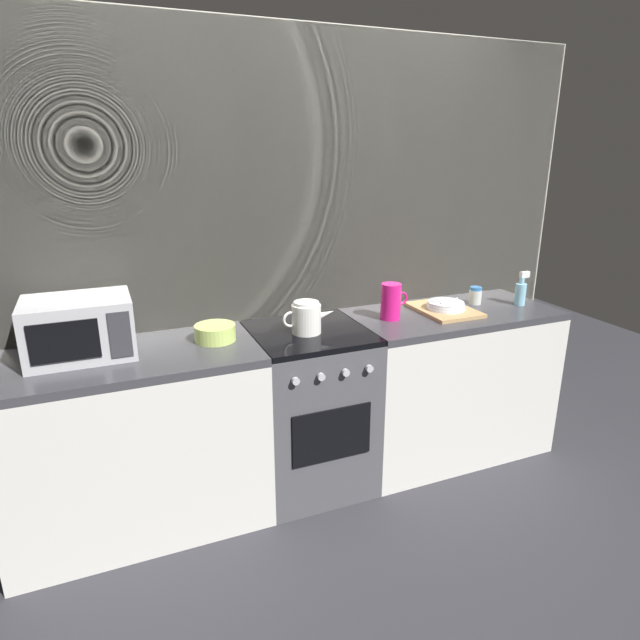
# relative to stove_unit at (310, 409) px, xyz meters

# --- Properties ---
(ground_plane) EXTENTS (8.00, 8.00, 0.00)m
(ground_plane) POSITION_rel_stove_unit_xyz_m (0.00, 0.00, -0.45)
(ground_plane) COLOR #2D2D33
(back_wall) EXTENTS (3.60, 0.05, 2.40)m
(back_wall) POSITION_rel_stove_unit_xyz_m (0.00, 0.32, 0.75)
(back_wall) COLOR #B2AD9E
(back_wall) RESTS_ON ground_plane
(counter_left) EXTENTS (1.20, 0.60, 0.90)m
(counter_left) POSITION_rel_stove_unit_xyz_m (-0.90, 0.00, 0.00)
(counter_left) COLOR silver
(counter_left) RESTS_ON ground_plane
(stove_unit) EXTENTS (0.60, 0.63, 0.90)m
(stove_unit) POSITION_rel_stove_unit_xyz_m (0.00, 0.00, 0.00)
(stove_unit) COLOR #4C4C51
(stove_unit) RESTS_ON ground_plane
(counter_right) EXTENTS (1.20, 0.60, 0.90)m
(counter_right) POSITION_rel_stove_unit_xyz_m (0.90, 0.00, 0.00)
(counter_right) COLOR silver
(counter_right) RESTS_ON ground_plane
(microwave) EXTENTS (0.46, 0.35, 0.27)m
(microwave) POSITION_rel_stove_unit_xyz_m (-1.08, 0.07, 0.59)
(microwave) COLOR #B2B2B7
(microwave) RESTS_ON counter_left
(kettle) EXTENTS (0.28, 0.15, 0.17)m
(kettle) POSITION_rel_stove_unit_xyz_m (-0.02, -0.03, 0.53)
(kettle) COLOR white
(kettle) RESTS_ON stove_unit
(mixing_bowl) EXTENTS (0.20, 0.20, 0.08)m
(mixing_bowl) POSITION_rel_stove_unit_xyz_m (-0.48, 0.04, 0.49)
(mixing_bowl) COLOR #B7D166
(mixing_bowl) RESTS_ON counter_left
(pitcher) EXTENTS (0.16, 0.11, 0.20)m
(pitcher) POSITION_rel_stove_unit_xyz_m (0.49, 0.01, 0.55)
(pitcher) COLOR #E5197A
(pitcher) RESTS_ON counter_right
(dish_pile) EXTENTS (0.30, 0.40, 0.07)m
(dish_pile) POSITION_rel_stove_unit_xyz_m (0.85, 0.01, 0.47)
(dish_pile) COLOR tan
(dish_pile) RESTS_ON counter_right
(spice_jar) EXTENTS (0.08, 0.08, 0.10)m
(spice_jar) POSITION_rel_stove_unit_xyz_m (1.11, 0.08, 0.50)
(spice_jar) COLOR silver
(spice_jar) RESTS_ON counter_right
(spray_bottle) EXTENTS (0.08, 0.06, 0.20)m
(spray_bottle) POSITION_rel_stove_unit_xyz_m (1.35, -0.04, 0.53)
(spray_bottle) COLOR #8CCCE5
(spray_bottle) RESTS_ON counter_right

